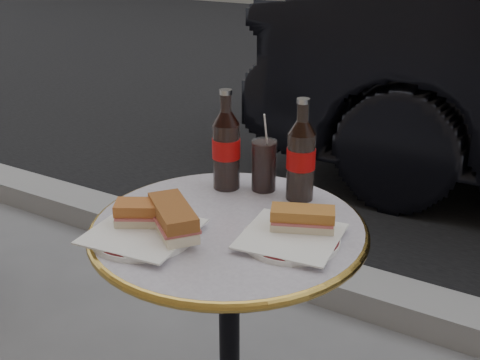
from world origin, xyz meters
The scene contains 10 objects.
curb centered at (0.00, 0.90, 0.05)m, with size 40.00×0.20×0.12m, color gray.
bistro_table centered at (0.00, 0.00, 0.37)m, with size 0.62×0.62×0.73m, color #BAB2C4, non-canonical shape.
plate_left centered at (-0.12, -0.15, 0.74)m, with size 0.22×0.22×0.01m, color white.
plate_right centered at (0.16, 0.00, 0.74)m, with size 0.21×0.21×0.01m, color white.
sandwich_left_a centered at (-0.13, -0.11, 0.77)m, with size 0.14×0.07×0.05m, color #B1612D.
sandwich_left_b centered at (-0.07, -0.11, 0.77)m, with size 0.16×0.08×0.06m, color brown.
sandwich_right centered at (0.16, 0.04, 0.77)m, with size 0.13×0.06×0.05m, color #B36D2D.
cola_bottle_left centered at (-0.11, 0.17, 0.86)m, with size 0.07×0.07×0.25m, color black, non-canonical shape.
cola_bottle_right centered at (0.08, 0.20, 0.86)m, with size 0.07×0.07×0.25m, color black, non-canonical shape.
cola_glass centered at (-0.02, 0.21, 0.80)m, with size 0.06×0.06×0.13m, color black.
Camera 1 is at (0.63, -1.01, 1.34)m, focal length 45.00 mm.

